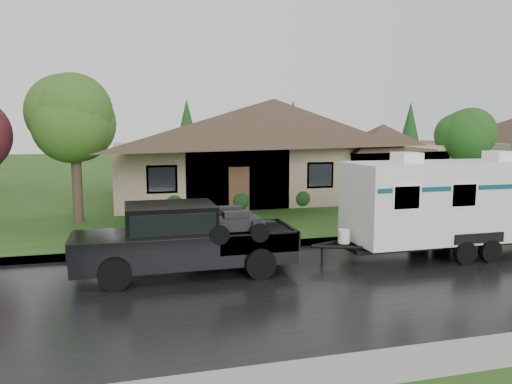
{
  "coord_description": "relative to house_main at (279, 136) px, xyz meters",
  "views": [
    {
      "loc": [
        -6.59,
        -13.9,
        4.1
      ],
      "look_at": [
        -2.29,
        2.0,
        1.96
      ],
      "focal_mm": 35.0,
      "sensor_mm": 36.0,
      "label": 1
    }
  ],
  "objects": [
    {
      "name": "ground",
      "position": [
        -2.29,
        -13.84,
        -3.59
      ],
      "size": [
        140.0,
        140.0,
        0.0
      ],
      "primitive_type": "plane",
      "color": "#264917",
      "rests_on": "ground"
    },
    {
      "name": "road",
      "position": [
        -2.29,
        -15.84,
        -3.59
      ],
      "size": [
        140.0,
        8.0,
        0.01
      ],
      "primitive_type": "cube",
      "color": "black",
      "rests_on": "ground"
    },
    {
      "name": "curb",
      "position": [
        -2.29,
        -11.59,
        -3.52
      ],
      "size": [
        140.0,
        0.5,
        0.15
      ],
      "primitive_type": "cube",
      "color": "gray",
      "rests_on": "ground"
    },
    {
      "name": "lawn",
      "position": [
        -2.29,
        1.16,
        -3.52
      ],
      "size": [
        140.0,
        26.0,
        0.15
      ],
      "primitive_type": "cube",
      "color": "#264917",
      "rests_on": "ground"
    },
    {
      "name": "house_main",
      "position": [
        0.0,
        0.0,
        0.0
      ],
      "size": [
        19.44,
        10.8,
        6.9
      ],
      "color": "gray",
      "rests_on": "lawn"
    },
    {
      "name": "tree_left_green",
      "position": [
        -10.7,
        -5.93,
        0.81
      ],
      "size": [
        3.71,
        3.71,
        6.13
      ],
      "color": "#382B1E",
      "rests_on": "lawn"
    },
    {
      "name": "tree_right_green",
      "position": [
        8.89,
        -4.81,
        0.02
      ],
      "size": [
        3.02,
        3.02,
        4.99
      ],
      "color": "#382B1E",
      "rests_on": "lawn"
    },
    {
      "name": "shrub_row",
      "position": [
        -0.29,
        -4.54,
        -2.94
      ],
      "size": [
        13.6,
        1.0,
        1.0
      ],
      "color": "#143814",
      "rests_on": "lawn"
    },
    {
      "name": "pickup_truck",
      "position": [
        -7.35,
        -14.06,
        -2.52
      ],
      "size": [
        6.02,
        2.29,
        2.01
      ],
      "color": "black",
      "rests_on": "ground"
    },
    {
      "name": "travel_trailer",
      "position": [
        1.46,
        -14.06,
        -1.82
      ],
      "size": [
        7.43,
        2.61,
        3.33
      ],
      "color": "silver",
      "rests_on": "ground"
    }
  ]
}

